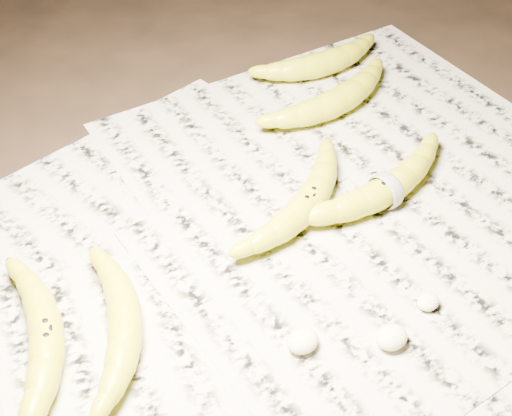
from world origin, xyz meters
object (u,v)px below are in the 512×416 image
banana_center (308,201)px  banana_upper_a (339,99)px  banana_left_b (125,321)px  banana_left_a (46,336)px  banana_upper_b (324,61)px  banana_taped (386,188)px

banana_center → banana_upper_a: banana_upper_a is taller
banana_left_b → banana_center: (0.26, 0.04, 0.00)m
banana_left_b → banana_upper_a: bearing=-42.0°
banana_left_a → banana_center: (0.33, 0.02, 0.00)m
banana_upper_b → banana_left_a: bearing=-149.1°
banana_center → banana_taped: (0.09, -0.03, 0.00)m
banana_left_b → banana_upper_b: banana_upper_b is taller
banana_upper_a → banana_upper_b: (0.04, 0.09, -0.00)m
banana_center → banana_upper_b: (0.20, 0.24, 0.00)m
banana_taped → banana_upper_b: size_ratio=1.22×
banana_left_b → banana_upper_b: 0.54m
banana_left_b → banana_upper_b: size_ratio=0.99×
banana_left_a → banana_upper_a: banana_upper_a is taller
banana_left_a → banana_center: bearing=-68.3°
banana_center → banana_upper_b: same height
banana_upper_a → banana_upper_b: 0.10m
banana_left_a → banana_taped: bearing=-73.5°
banana_taped → banana_upper_a: (0.07, 0.18, 0.00)m
banana_taped → banana_upper_a: bearing=63.5°
banana_upper_a → banana_left_b: bearing=-162.7°
banana_center → banana_upper_a: (0.16, 0.15, 0.00)m
banana_left_a → banana_center: banana_center is taller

